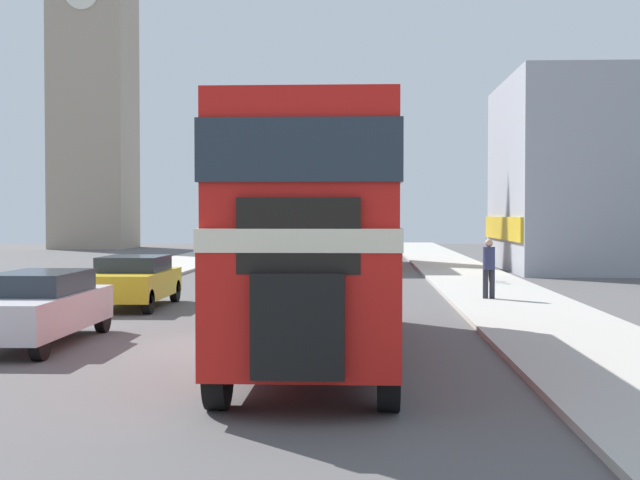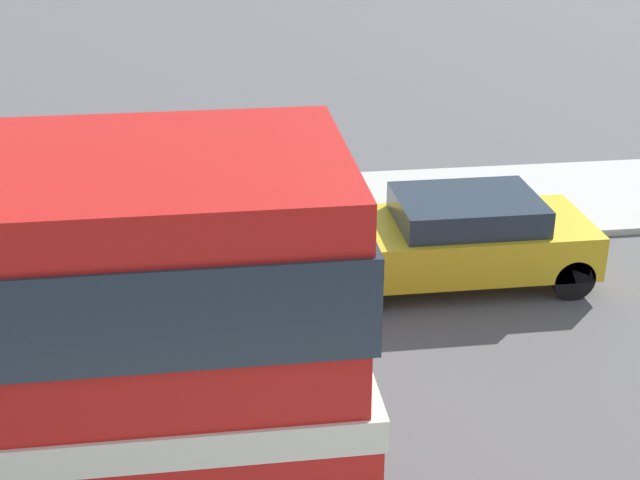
{
  "view_description": "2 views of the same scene",
  "coord_description": "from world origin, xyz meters",
  "px_view_note": "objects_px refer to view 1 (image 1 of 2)",
  "views": [
    {
      "loc": [
        2.54,
        -16.89,
        2.53
      ],
      "look_at": [
        1.77,
        -0.89,
        2.07
      ],
      "focal_mm": 50.0,
      "sensor_mm": 36.0,
      "label": 1
    },
    {
      "loc": [
        8.38,
        3.29,
        6.3
      ],
      "look_at": [
        0.0,
        4.41,
        2.5
      ],
      "focal_mm": 50.0,
      "sensor_mm": 36.0,
      "label": 2
    }
  ],
  "objects_px": {
    "car_parked_near": "(38,307)",
    "church_tower": "(93,3)",
    "bus_distant": "(349,216)",
    "double_decker_bus": "(320,220)",
    "bicycle_on_pavement": "(488,272)",
    "pedestrian_walking": "(489,265)",
    "car_parked_mid": "(133,280)"
  },
  "relations": [
    {
      "from": "bicycle_on_pavement",
      "to": "pedestrian_walking",
      "type": "bearing_deg",
      "value": -97.81
    },
    {
      "from": "car_parked_near",
      "to": "bicycle_on_pavement",
      "type": "xyz_separation_m",
      "value": [
        10.81,
        15.19,
        -0.26
      ]
    },
    {
      "from": "car_parked_near",
      "to": "church_tower",
      "type": "height_order",
      "value": "church_tower"
    },
    {
      "from": "bus_distant",
      "to": "car_parked_mid",
      "type": "distance_m",
      "value": 20.23
    },
    {
      "from": "pedestrian_walking",
      "to": "car_parked_mid",
      "type": "bearing_deg",
      "value": -169.84
    },
    {
      "from": "bus_distant",
      "to": "bicycle_on_pavement",
      "type": "height_order",
      "value": "bus_distant"
    },
    {
      "from": "double_decker_bus",
      "to": "bicycle_on_pavement",
      "type": "height_order",
      "value": "double_decker_bus"
    },
    {
      "from": "bus_distant",
      "to": "double_decker_bus",
      "type": "bearing_deg",
      "value": -90.23
    },
    {
      "from": "pedestrian_walking",
      "to": "double_decker_bus",
      "type": "bearing_deg",
      "value": -114.28
    },
    {
      "from": "bus_distant",
      "to": "pedestrian_walking",
      "type": "xyz_separation_m",
      "value": [
        4.28,
        -17.6,
        -1.35
      ]
    },
    {
      "from": "bus_distant",
      "to": "bicycle_on_pavement",
      "type": "relative_size",
      "value": 5.61
    },
    {
      "from": "double_decker_bus",
      "to": "church_tower",
      "type": "distance_m",
      "value": 55.84
    },
    {
      "from": "car_parked_near",
      "to": "car_parked_mid",
      "type": "xyz_separation_m",
      "value": [
        0.05,
        6.96,
        -0.01
      ]
    },
    {
      "from": "pedestrian_walking",
      "to": "church_tower",
      "type": "xyz_separation_m",
      "value": [
        -23.74,
        40.19,
        17.23
      ]
    },
    {
      "from": "car_parked_near",
      "to": "bicycle_on_pavement",
      "type": "height_order",
      "value": "car_parked_near"
    },
    {
      "from": "pedestrian_walking",
      "to": "bicycle_on_pavement",
      "type": "distance_m",
      "value": 6.55
    },
    {
      "from": "car_parked_near",
      "to": "car_parked_mid",
      "type": "bearing_deg",
      "value": 89.61
    },
    {
      "from": "car_parked_near",
      "to": "car_parked_mid",
      "type": "height_order",
      "value": "car_parked_near"
    },
    {
      "from": "car_parked_mid",
      "to": "bus_distant",
      "type": "bearing_deg",
      "value": 73.88
    },
    {
      "from": "car_parked_near",
      "to": "church_tower",
      "type": "distance_m",
      "value": 53.78
    },
    {
      "from": "bus_distant",
      "to": "church_tower",
      "type": "height_order",
      "value": "church_tower"
    },
    {
      "from": "bus_distant",
      "to": "church_tower",
      "type": "xyz_separation_m",
      "value": [
        -19.47,
        22.6,
        15.87
      ]
    },
    {
      "from": "car_parked_near",
      "to": "pedestrian_walking",
      "type": "height_order",
      "value": "pedestrian_walking"
    },
    {
      "from": "double_decker_bus",
      "to": "bicycle_on_pavement",
      "type": "relative_size",
      "value": 6.26
    },
    {
      "from": "double_decker_bus",
      "to": "church_tower",
      "type": "height_order",
      "value": "church_tower"
    },
    {
      "from": "car_parked_mid",
      "to": "bicycle_on_pavement",
      "type": "relative_size",
      "value": 2.35
    },
    {
      "from": "bus_distant",
      "to": "church_tower",
      "type": "bearing_deg",
      "value": 130.74
    },
    {
      "from": "pedestrian_walking",
      "to": "bicycle_on_pavement",
      "type": "height_order",
      "value": "pedestrian_walking"
    },
    {
      "from": "pedestrian_walking",
      "to": "bicycle_on_pavement",
      "type": "bearing_deg",
      "value": 82.19
    },
    {
      "from": "bicycle_on_pavement",
      "to": "church_tower",
      "type": "xyz_separation_m",
      "value": [
        -24.63,
        33.73,
        17.83
      ]
    },
    {
      "from": "double_decker_bus",
      "to": "bicycle_on_pavement",
      "type": "bearing_deg",
      "value": 71.96
    },
    {
      "from": "car_parked_near",
      "to": "bus_distant",
      "type": "bearing_deg",
      "value": 77.89
    }
  ]
}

